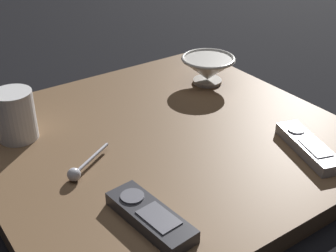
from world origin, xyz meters
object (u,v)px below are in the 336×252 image
Objects in this scene: cereal_bowl at (208,68)px; tv_remote_near at (150,216)px; teaspoon at (78,170)px; tv_remote_far at (308,147)px; coffee_mug at (14,115)px.

cereal_bowl is 0.80× the size of tv_remote_near.
teaspoon is 0.40m from tv_remote_far.
coffee_mug is at bearing 139.81° from tv_remote_far.
cereal_bowl is 1.24× the size of teaspoon.
teaspoon is (-0.41, -0.17, -0.02)m from cereal_bowl.
teaspoon is at bearing 102.42° from tv_remote_near.
cereal_bowl is 1.30× the size of coffee_mug.
cereal_bowl is 0.45m from coffee_mug.
cereal_bowl reaches higher than teaspoon.
cereal_bowl is at bearing 83.03° from tv_remote_far.
teaspoon is 0.64× the size of tv_remote_near.
cereal_bowl is 0.50m from tv_remote_near.
tv_remote_near is at bearing -77.46° from coffee_mug.
coffee_mug is (-0.45, 0.01, 0.01)m from cereal_bowl.
coffee_mug is 0.54m from tv_remote_far.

